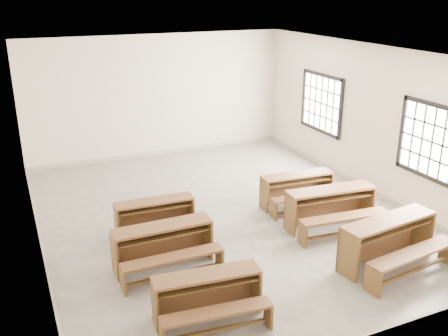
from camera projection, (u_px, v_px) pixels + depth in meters
name	position (u px, v px, depth m)	size (l,w,h in m)	color
room	(228.00, 110.00, 9.35)	(8.50, 8.50, 3.20)	gray
desk_set_0	(208.00, 293.00, 6.80)	(1.56, 0.93, 0.67)	brown
desk_set_1	(164.00, 243.00, 8.04)	(1.62, 0.85, 0.73)	brown
desk_set_2	(155.00, 215.00, 9.16)	(1.48, 0.82, 0.65)	brown
desk_set_3	(390.00, 239.00, 8.11)	(1.87, 1.12, 0.80)	brown
desk_set_4	(332.00, 206.00, 9.37)	(1.79, 1.04, 0.77)	brown
desk_set_5	(298.00, 188.00, 10.33)	(1.58, 0.90, 0.69)	brown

